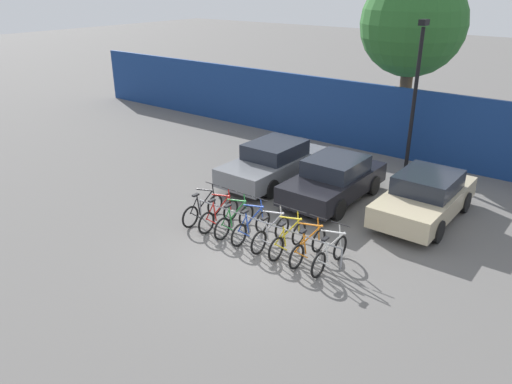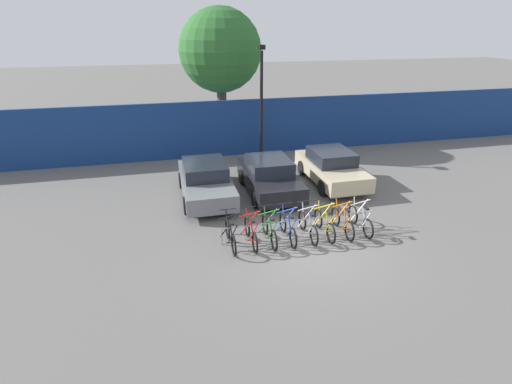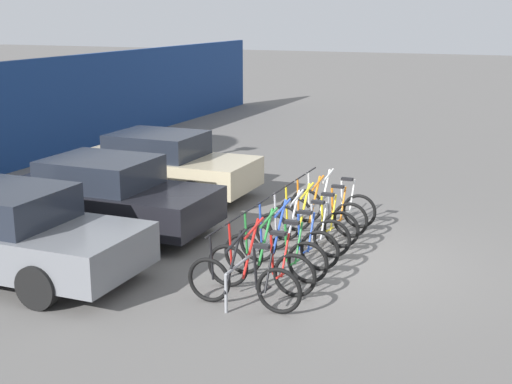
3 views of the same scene
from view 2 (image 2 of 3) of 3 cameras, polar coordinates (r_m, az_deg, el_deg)
name	(u,v)px [view 2 (image 2 of 3)]	position (r m, az deg, el deg)	size (l,w,h in m)	color
ground_plane	(310,245)	(12.38, 7.71, -7.57)	(120.00, 120.00, 0.00)	#605E5B
hoarding_wall	(244,127)	(20.39, -1.68, 9.20)	(36.00, 0.16, 2.78)	navy
bike_rack	(296,222)	(12.62, 5.79, -4.26)	(4.81, 0.04, 0.57)	gray
bicycle_black	(230,235)	(12.07, -3.67, -6.19)	(0.68, 1.71, 1.05)	black
bicycle_red	(251,233)	(12.18, -0.75, -5.86)	(0.68, 1.71, 1.05)	black
bicycle_green	(269,231)	(12.30, 1.91, -5.55)	(0.68, 1.71, 1.05)	black
bicycle_blue	(288,229)	(12.46, 4.57, -5.22)	(0.68, 1.71, 1.05)	black
bicycle_silver	(308,226)	(12.66, 7.43, -4.86)	(0.68, 1.71, 1.05)	black
bicycle_yellow	(324,224)	(12.86, 9.75, -4.56)	(0.68, 1.71, 1.05)	black
bicycle_orange	(342,222)	(13.10, 12.23, -4.23)	(0.68, 1.71, 1.05)	black
bicycle_white	(360,220)	(13.37, 14.68, -3.90)	(0.68, 1.71, 1.05)	black
car_grey	(206,180)	(15.40, -7.22, 1.65)	(1.91, 4.36, 1.40)	slate
car_black	(269,176)	(15.71, 1.91, 2.26)	(1.91, 4.06, 1.40)	black
car_beige	(331,167)	(17.03, 10.70, 3.52)	(1.91, 4.16, 1.40)	#C1B28E
lamp_post	(261,98)	(19.24, 0.78, 13.34)	(0.24, 0.44, 5.36)	black
tree_behind_hoarding	(220,51)	(21.46, -5.14, 19.42)	(4.18, 4.18, 7.07)	brown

